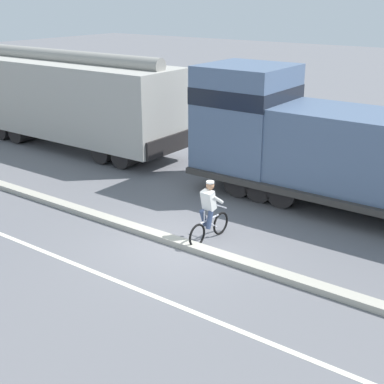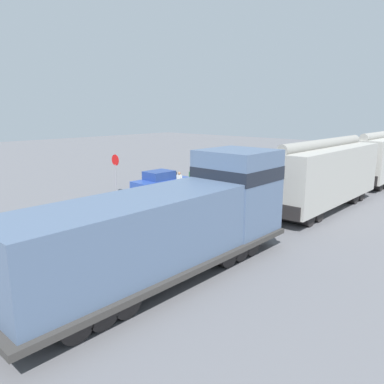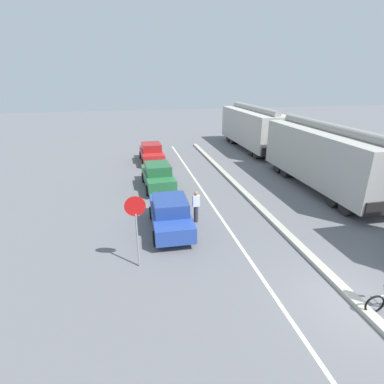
% 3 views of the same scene
% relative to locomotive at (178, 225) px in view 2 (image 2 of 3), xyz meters
% --- Properties ---
extents(ground_plane, '(120.00, 120.00, 0.00)m').
position_rel_locomotive_xyz_m(ground_plane, '(-5.16, 2.48, -1.80)').
color(ground_plane, slate).
extents(median_curb, '(0.36, 36.00, 0.16)m').
position_rel_locomotive_xyz_m(median_curb, '(-5.16, 8.48, -1.72)').
color(median_curb, '#B2AD9E').
rests_on(median_curb, ground).
extents(lane_stripe, '(0.14, 36.00, 0.01)m').
position_rel_locomotive_xyz_m(lane_stripe, '(-7.56, 8.48, -1.79)').
color(lane_stripe, silver).
rests_on(lane_stripe, ground).
extents(locomotive, '(3.10, 11.61, 4.20)m').
position_rel_locomotive_xyz_m(locomotive, '(0.00, 0.00, 0.00)').
color(locomotive, slate).
rests_on(locomotive, ground).
extents(hopper_car_lead, '(2.90, 10.60, 4.18)m').
position_rel_locomotive_xyz_m(hopper_car_lead, '(0.00, 12.16, 0.28)').
color(hopper_car_lead, '#A9A79F').
rests_on(hopper_car_lead, ground).
extents(hopper_car_middle, '(2.90, 10.60, 4.18)m').
position_rel_locomotive_xyz_m(hopper_car_middle, '(0.00, 23.76, 0.28)').
color(hopper_car_middle, '#B1AFA7').
rests_on(hopper_car_middle, ground).
extents(parked_car_blue, '(1.91, 4.24, 1.62)m').
position_rel_locomotive_xyz_m(parked_car_blue, '(-10.26, 8.68, -0.98)').
color(parked_car_blue, '#28479E').
rests_on(parked_car_blue, ground).
extents(parked_car_green, '(1.98, 4.27, 1.62)m').
position_rel_locomotive_xyz_m(parked_car_green, '(-10.25, 14.56, -0.98)').
color(parked_car_green, '#286B3D').
rests_on(parked_car_green, ground).
extents(parked_car_red, '(1.92, 4.24, 1.62)m').
position_rel_locomotive_xyz_m(parked_car_red, '(-10.13, 20.85, -0.98)').
color(parked_car_red, red).
rests_on(parked_car_red, ground).
extents(cyclist, '(1.71, 0.48, 1.71)m').
position_rel_locomotive_xyz_m(cyclist, '(-4.45, 2.02, -0.98)').
color(cyclist, black).
rests_on(cyclist, ground).
extents(stop_sign, '(0.76, 0.08, 2.88)m').
position_rel_locomotive_xyz_m(stop_sign, '(-11.86, 6.02, 0.23)').
color(stop_sign, gray).
rests_on(stop_sign, ground).
extents(pedestrian_by_cars, '(0.34, 0.22, 1.62)m').
position_rel_locomotive_xyz_m(pedestrian_by_cars, '(-8.91, 9.22, -0.95)').
color(pedestrian_by_cars, '#33333D').
rests_on(pedestrian_by_cars, ground).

